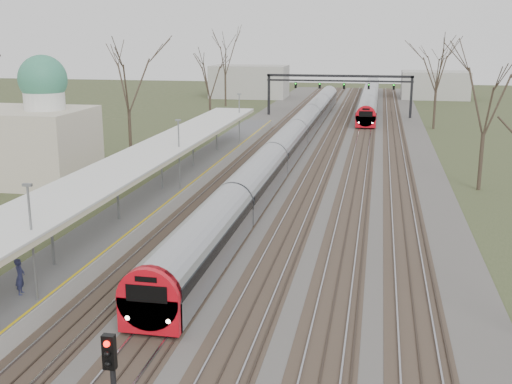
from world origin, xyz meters
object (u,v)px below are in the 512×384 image
Objects in this scene: train_near at (295,134)px; signal_post at (112,379)px; train_far at (370,96)px; passenger at (20,277)px.

signal_post is at bearing -88.08° from train_near.
signal_post reaches higher than train_near.
train_near is 22.00× the size of signal_post.
train_near is at bearing -98.99° from train_far.
signal_post is (7.93, -8.59, 0.91)m from passenger.
train_near is 55.54× the size of passenger.
signal_post is at bearing -154.29° from passenger.
train_far is at bearing 86.89° from signal_post.
signal_post reaches higher than passenger.
train_far is at bearing 81.01° from train_near.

